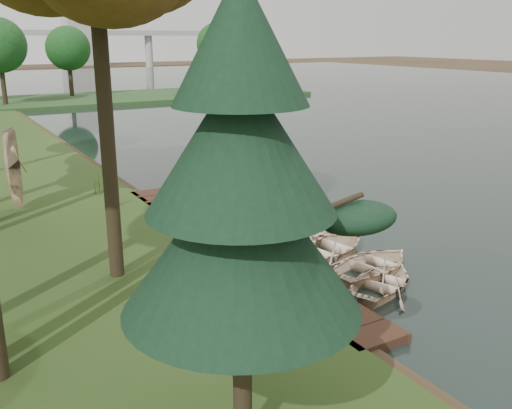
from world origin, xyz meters
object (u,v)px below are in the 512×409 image
rowboat_2 (323,246)px  pine_tree (241,184)px  rowboat_0 (383,280)px  boardwalk (226,245)px  stored_rowboat (20,201)px  rowboat_1 (373,263)px

rowboat_2 → pine_tree: bearing=124.5°
rowboat_0 → pine_tree: pine_tree is taller
boardwalk → rowboat_2: bearing=-47.4°
stored_rowboat → pine_tree: size_ratio=0.43×
rowboat_1 → rowboat_2: rowboat_2 is taller
boardwalk → rowboat_1: (2.85, -4.32, 0.25)m
boardwalk → rowboat_1: 5.18m
rowboat_2 → stored_rowboat: bearing=27.3°
boardwalk → rowboat_1: size_ratio=4.73×
rowboat_1 → pine_tree: size_ratio=0.44×
rowboat_1 → pine_tree: bearing=112.0°
rowboat_0 → pine_tree: 9.26m
rowboat_2 → stored_rowboat: (-7.86, 10.15, 0.18)m
rowboat_0 → rowboat_2: 2.86m
boardwalk → rowboat_0: rowboat_0 is taller
rowboat_1 → rowboat_2: size_ratio=0.85×
rowboat_2 → pine_tree: 10.78m
boardwalk → rowboat_2: rowboat_2 is taller
boardwalk → stored_rowboat: stored_rowboat is taller
rowboat_0 → boardwalk: bearing=-0.6°
stored_rowboat → boardwalk: bearing=-143.8°
rowboat_1 → pine_tree: pine_tree is taller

